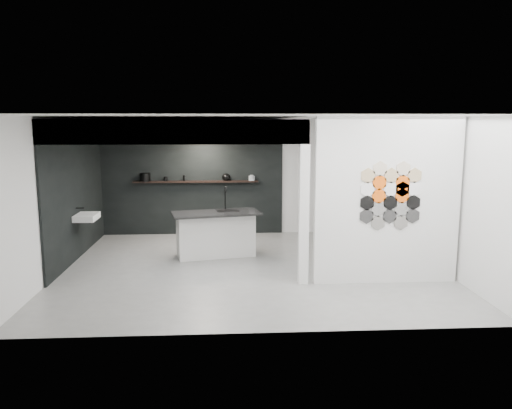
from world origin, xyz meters
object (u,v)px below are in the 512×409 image
(glass_bowl, at_px, (252,178))
(utensil_cup, at_px, (166,179))
(wall_basin, at_px, (87,217))
(kettle, at_px, (226,177))
(stockpot, at_px, (145,177))
(bottle_dark, at_px, (184,178))
(glass_vase, at_px, (252,178))
(kitchen_island, at_px, (216,233))
(partition_panel, at_px, (387,201))

(glass_bowl, relative_size, utensil_cup, 1.42)
(wall_basin, distance_m, kettle, 3.50)
(stockpot, relative_size, utensil_cup, 2.13)
(stockpot, bearing_deg, bottle_dark, 0.00)
(wall_basin, distance_m, utensil_cup, 2.51)
(glass_vase, bearing_deg, glass_bowl, 0.00)
(kitchen_island, bearing_deg, stockpot, 118.14)
(kitchen_island, bearing_deg, partition_panel, -44.45)
(stockpot, height_order, bottle_dark, stockpot)
(bottle_dark, bearing_deg, stockpot, 180.00)
(bottle_dark, bearing_deg, kitchen_island, -68.67)
(partition_panel, distance_m, wall_basin, 5.78)
(partition_panel, xyz_separation_m, glass_vase, (-2.08, 3.87, -0.01))
(utensil_cup, bearing_deg, kitchen_island, -58.68)
(glass_bowl, distance_m, glass_vase, 0.01)
(kitchen_island, relative_size, stockpot, 7.90)
(glass_vase, height_order, bottle_dark, bottle_dark)
(kitchen_island, bearing_deg, bottle_dark, 99.26)
(wall_basin, height_order, stockpot, stockpot)
(partition_panel, relative_size, utensil_cup, 25.19)
(stockpot, distance_m, kettle, 1.93)
(kettle, bearing_deg, wall_basin, -137.24)
(kettle, relative_size, bottle_dark, 1.49)
(kettle, height_order, glass_vase, kettle)
(partition_panel, xyz_separation_m, bottle_dark, (-3.70, 3.87, -0.01))
(wall_basin, distance_m, bottle_dark, 2.77)
(glass_vase, relative_size, utensil_cup, 1.22)
(wall_basin, bearing_deg, utensil_cup, 57.34)
(partition_panel, distance_m, kitchen_island, 3.57)
(partition_panel, distance_m, glass_bowl, 4.39)
(partition_panel, bearing_deg, glass_bowl, 118.23)
(kettle, bearing_deg, stockpot, -173.93)
(glass_bowl, bearing_deg, kettle, 180.00)
(kettle, xyz_separation_m, glass_bowl, (0.62, 0.00, -0.03))
(partition_panel, bearing_deg, glass_vase, 118.23)
(wall_basin, relative_size, utensil_cup, 5.40)
(partition_panel, distance_m, utensil_cup, 5.66)
(glass_bowl, relative_size, bottle_dark, 1.15)
(utensil_cup, bearing_deg, wall_basin, -122.66)
(partition_panel, relative_size, kitchen_island, 1.50)
(kettle, distance_m, bottle_dark, 1.01)
(glass_bowl, bearing_deg, wall_basin, -148.65)
(partition_panel, distance_m, stockpot, 6.02)
(glass_bowl, relative_size, glass_vase, 1.16)
(wall_basin, relative_size, kitchen_island, 0.32)
(kettle, xyz_separation_m, utensil_cup, (-1.45, 0.00, -0.03))
(kitchen_island, distance_m, bottle_dark, 2.35)
(glass_bowl, height_order, utensil_cup, glass_bowl)
(wall_basin, xyz_separation_m, glass_bowl, (3.39, 2.07, 0.53))
(wall_basin, height_order, utensil_cup, utensil_cup)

